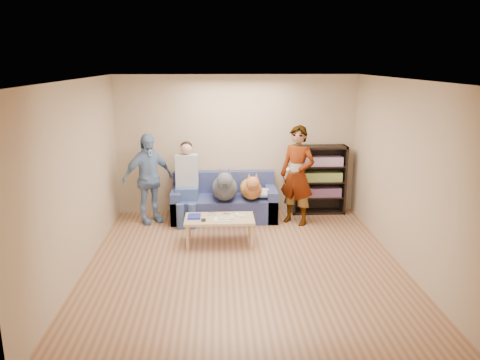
{
  "coord_description": "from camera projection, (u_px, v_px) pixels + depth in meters",
  "views": [
    {
      "loc": [
        -0.36,
        -6.18,
        2.85
      ],
      "look_at": [
        0.0,
        1.2,
        0.95
      ],
      "focal_mm": 35.0,
      "sensor_mm": 36.0,
      "label": 1
    }
  ],
  "objects": [
    {
      "name": "papers",
      "position": [
        223.0,
        219.0,
        7.32
      ],
      "size": [
        0.26,
        0.2,
        0.02
      ],
      "primitive_type": "cube",
      "color": "white",
      "rests_on": "coffee_table"
    },
    {
      "name": "pen_black",
      "position": [
        227.0,
        214.0,
        7.6
      ],
      "size": [
        0.13,
        0.08,
        0.01
      ],
      "primitive_type": "cylinder",
      "rotation": [
        0.0,
        1.57,
        -0.52
      ],
      "color": "black",
      "rests_on": "coffee_table"
    },
    {
      "name": "ground",
      "position": [
        244.0,
        265.0,
        6.7
      ],
      "size": [
        5.0,
        5.0,
        0.0
      ],
      "primitive_type": "plane",
      "color": "brown",
      "rests_on": "ground"
    },
    {
      "name": "wall_front",
      "position": [
        261.0,
        248.0,
        3.96
      ],
      "size": [
        4.5,
        0.0,
        4.5
      ],
      "primitive_type": "plane",
      "rotation": [
        -1.57,
        0.0,
        0.0
      ],
      "color": "tan",
      "rests_on": "ground"
    },
    {
      "name": "person_standing_left",
      "position": [
        148.0,
        179.0,
        8.29
      ],
      "size": [
        1.01,
        0.85,
        1.62
      ],
      "primitive_type": "imported",
      "rotation": [
        0.0,
        0.0,
        0.58
      ],
      "color": "#79A0C2",
      "rests_on": "ground"
    },
    {
      "name": "notebook_blue",
      "position": [
        194.0,
        216.0,
        7.45
      ],
      "size": [
        0.2,
        0.26,
        0.03
      ],
      "primitive_type": "cube",
      "color": "#1B2599",
      "rests_on": "coffee_table"
    },
    {
      "name": "person_seated",
      "position": [
        187.0,
        180.0,
        8.37
      ],
      "size": [
        0.4,
        0.73,
        1.47
      ],
      "color": "#416490",
      "rests_on": "sofa"
    },
    {
      "name": "headphone_cup_a",
      "position": [
        232.0,
        217.0,
        7.41
      ],
      "size": [
        0.07,
        0.07,
        0.02
      ],
      "primitive_type": "cylinder",
      "color": "white",
      "rests_on": "coffee_table"
    },
    {
      "name": "pen_orange",
      "position": [
        218.0,
        221.0,
        7.26
      ],
      "size": [
        0.13,
        0.06,
        0.01
      ],
      "primitive_type": "cylinder",
      "rotation": [
        0.0,
        1.57,
        0.35
      ],
      "color": "#C07C1B",
      "rests_on": "coffee_table"
    },
    {
      "name": "dog_gray",
      "position": [
        225.0,
        187.0,
        8.31
      ],
      "size": [
        0.46,
        1.27,
        0.67
      ],
      "color": "#474A50",
      "rests_on": "sofa"
    },
    {
      "name": "controller_a",
      "position": [
        237.0,
        215.0,
        7.53
      ],
      "size": [
        0.04,
        0.13,
        0.03
      ],
      "primitive_type": "cube",
      "color": "white",
      "rests_on": "coffee_table"
    },
    {
      "name": "wall_left",
      "position": [
        77.0,
        179.0,
        6.27
      ],
      "size": [
        0.0,
        5.0,
        5.0
      ],
      "primitive_type": "plane",
      "rotation": [
        1.57,
        0.0,
        1.57
      ],
      "color": "tan",
      "rests_on": "ground"
    },
    {
      "name": "held_controller",
      "position": [
        288.0,
        169.0,
        7.97
      ],
      "size": [
        0.07,
        0.13,
        0.03
      ],
      "primitive_type": "cube",
      "rotation": [
        0.0,
        0.0,
        -0.29
      ],
      "color": "white",
      "rests_on": "person_standing_right"
    },
    {
      "name": "controller_b",
      "position": [
        242.0,
        216.0,
        7.45
      ],
      "size": [
        0.09,
        0.06,
        0.03
      ],
      "primitive_type": "cube",
      "color": "white",
      "rests_on": "coffee_table"
    },
    {
      "name": "sofa",
      "position": [
        224.0,
        203.0,
        8.65
      ],
      "size": [
        1.9,
        0.85,
        0.82
      ],
      "color": "#515B93",
      "rests_on": "ground"
    },
    {
      "name": "bookshelf",
      "position": [
        319.0,
        178.0,
        8.86
      ],
      "size": [
        1.0,
        0.34,
        1.3
      ],
      "color": "black",
      "rests_on": "ground"
    },
    {
      "name": "ceiling",
      "position": [
        245.0,
        80.0,
        6.05
      ],
      "size": [
        5.0,
        5.0,
        0.0
      ],
      "primitive_type": "plane",
      "rotation": [
        3.14,
        0.0,
        0.0
      ],
      "color": "white",
      "rests_on": "ground"
    },
    {
      "name": "wallet",
      "position": [
        203.0,
        220.0,
        7.29
      ],
      "size": [
        0.07,
        0.12,
        0.02
      ],
      "primitive_type": "cube",
      "color": "black",
      "rests_on": "coffee_table"
    },
    {
      "name": "coffee_table",
      "position": [
        219.0,
        221.0,
        7.43
      ],
      "size": [
        1.1,
        0.6,
        0.42
      ],
      "color": "tan",
      "rests_on": "ground"
    },
    {
      "name": "headphone_cup_b",
      "position": [
        232.0,
        216.0,
        7.48
      ],
      "size": [
        0.07,
        0.07,
        0.02
      ],
      "primitive_type": "cylinder",
      "color": "silver",
      "rests_on": "coffee_table"
    },
    {
      "name": "blanket",
      "position": [
        263.0,
        193.0,
        8.48
      ],
      "size": [
        0.46,
        0.39,
        0.16
      ],
      "primitive_type": "ellipsoid",
      "color": "#BABABF",
      "rests_on": "sofa"
    },
    {
      "name": "magazine",
      "position": [
        225.0,
        218.0,
        7.34
      ],
      "size": [
        0.22,
        0.17,
        0.01
      ],
      "primitive_type": "cube",
      "color": "#AEAD8B",
      "rests_on": "coffee_table"
    },
    {
      "name": "person_standing_right",
      "position": [
        297.0,
        176.0,
        8.22
      ],
      "size": [
        0.77,
        0.72,
        1.76
      ],
      "primitive_type": "imported",
      "rotation": [
        0.0,
        0.0,
        -0.64
      ],
      "color": "gray",
      "rests_on": "ground"
    },
    {
      "name": "camera_silver",
      "position": [
        212.0,
        214.0,
        7.52
      ],
      "size": [
        0.11,
        0.06,
        0.05
      ],
      "primitive_type": "cube",
      "color": "silver",
      "rests_on": "coffee_table"
    },
    {
      "name": "wall_back",
      "position": [
        237.0,
        145.0,
        8.8
      ],
      "size": [
        4.5,
        0.0,
        4.5
      ],
      "primitive_type": "plane",
      "rotation": [
        1.57,
        0.0,
        0.0
      ],
      "color": "tan",
      "rests_on": "ground"
    },
    {
      "name": "dog_tan",
      "position": [
        251.0,
        188.0,
        8.36
      ],
      "size": [
        0.39,
        1.16,
        0.57
      ],
      "color": "#AE7235",
      "rests_on": "sofa"
    },
    {
      "name": "wall_right",
      "position": [
        406.0,
        175.0,
        6.48
      ],
      "size": [
        0.0,
        5.0,
        5.0
      ],
      "primitive_type": "plane",
      "rotation": [
        1.57,
        0.0,
        -1.57
      ],
      "color": "tan",
      "rests_on": "ground"
    }
  ]
}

